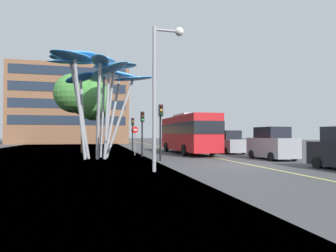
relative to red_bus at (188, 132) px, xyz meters
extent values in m
cube|color=#424244|center=(-0.46, -10.52, -2.07)|extent=(120.00, 240.00, 0.10)
cube|color=gray|center=(-12.44, -10.52, -2.04)|extent=(16.00, 240.00, 0.05)
cube|color=#E0D666|center=(0.56, -10.52, -2.02)|extent=(0.16, 144.00, 0.01)
cube|color=red|center=(0.00, 0.00, -0.12)|extent=(2.57, 10.52, 3.10)
cube|color=black|center=(0.00, 0.00, 0.32)|extent=(2.60, 10.63, 0.99)
cube|color=yellow|center=(-0.04, 5.19, 1.14)|extent=(1.36, 0.11, 0.36)
cube|color=#B2B2B7|center=(0.00, 0.00, 1.56)|extent=(1.89, 3.69, 0.24)
cylinder|color=black|center=(1.21, 3.26, -1.54)|extent=(0.29, 0.96, 0.96)
cylinder|color=black|center=(-1.27, 3.24, -1.54)|extent=(0.29, 0.96, 0.96)
cylinder|color=black|center=(1.27, -2.88, -1.54)|extent=(0.29, 0.96, 0.96)
cylinder|color=black|center=(-1.22, -2.90, -1.54)|extent=(0.29, 0.96, 0.96)
cylinder|color=#9EA0A5|center=(-6.54, -3.51, 1.04)|extent=(2.19, 0.29, 6.18)
ellipsoid|color=#2D7FD1|center=(-5.55, -3.55, 4.09)|extent=(3.12, 1.62, 0.66)
cylinder|color=#9EA0A5|center=(-7.02, -2.80, 1.31)|extent=(1.43, 0.86, 6.69)
ellipsoid|color=#4CA3E5|center=(-6.44, -2.50, 4.64)|extent=(3.46, 2.56, 0.68)
cylinder|color=#9EA0A5|center=(-7.81, -2.16, 1.93)|extent=(0.59, 1.13, 7.91)
ellipsoid|color=#4CA3E5|center=(-7.64, -1.73, 5.87)|extent=(2.63, 3.92, 0.81)
cylinder|color=#9EA0A5|center=(-8.19, -1.94, 1.20)|extent=(0.29, 1.54, 6.49)
ellipsoid|color=#4299E0|center=(-8.15, -1.27, 4.43)|extent=(1.76, 4.27, 0.73)
cylinder|color=#9EA0A5|center=(-9.31, -2.32, 1.12)|extent=(0.78, 0.83, 6.30)
ellipsoid|color=#2D7FD1|center=(-9.55, -2.04, 4.26)|extent=(3.19, 3.37, 0.96)
cylinder|color=#9EA0A5|center=(-9.43, -3.31, 1.83)|extent=(1.41, 0.35, 7.72)
ellipsoid|color=#4299E0|center=(-10.03, -3.24, 5.67)|extent=(3.63, 2.04, 0.91)
cylinder|color=#9EA0A5|center=(-9.47, -4.04, 1.45)|extent=(1.55, 0.93, 6.97)
ellipsoid|color=#4CA3E5|center=(-10.11, -4.37, 4.91)|extent=(3.46, 2.56, 0.78)
cylinder|color=#9EA0A5|center=(-9.43, -4.70, 1.54)|extent=(1.01, 1.09, 7.15)
ellipsoid|color=#4299E0|center=(-9.80, -5.11, 5.10)|extent=(3.78, 3.95, 0.58)
cylinder|color=#9EA0A5|center=(-8.15, -5.05, 1.37)|extent=(0.35, 1.73, 6.83)
ellipsoid|color=#4299E0|center=(-8.08, -5.81, 4.77)|extent=(1.49, 3.01, 0.65)
cylinder|color=#9EA0A5|center=(-7.56, -4.56, 1.20)|extent=(0.53, 0.67, 6.45)
ellipsoid|color=#4CA3E5|center=(-7.44, -4.76, 4.42)|extent=(3.38, 4.15, 0.87)
cylinder|color=#9EA0A5|center=(-7.40, -4.23, 1.37)|extent=(0.96, 0.89, 6.80)
ellipsoid|color=#4299E0|center=(-7.06, -4.53, 4.75)|extent=(3.89, 3.71, 0.48)
cylinder|color=black|center=(-4.05, -6.57, -0.11)|extent=(0.12, 0.12, 3.82)
cube|color=black|center=(-4.05, -6.71, 1.40)|extent=(0.28, 0.24, 0.80)
sphere|color=#390706|center=(-4.05, -6.84, 1.66)|extent=(0.18, 0.18, 0.18)
sphere|color=orange|center=(-4.05, -6.84, 1.40)|extent=(0.18, 0.18, 0.18)
sphere|color=black|center=(-4.05, -6.84, 1.14)|extent=(0.18, 0.18, 0.18)
cylinder|color=black|center=(-4.73, -2.84, -0.22)|extent=(0.12, 0.12, 3.61)
cube|color=black|center=(-4.73, -2.98, 1.19)|extent=(0.28, 0.24, 0.80)
sphere|color=#390706|center=(-4.73, -3.11, 1.45)|extent=(0.18, 0.18, 0.18)
sphere|color=#3A2707|center=(-4.73, -3.11, 1.19)|extent=(0.18, 0.18, 0.18)
sphere|color=green|center=(-4.73, -3.11, 0.93)|extent=(0.18, 0.18, 0.18)
cylinder|color=black|center=(-4.57, 4.88, -0.25)|extent=(0.12, 0.12, 3.54)
cube|color=black|center=(-4.57, 4.74, 1.12)|extent=(0.28, 0.24, 0.80)
sphere|color=#390706|center=(-4.57, 4.61, 1.38)|extent=(0.18, 0.18, 0.18)
sphere|color=orange|center=(-4.57, 4.61, 1.12)|extent=(0.18, 0.18, 0.18)
sphere|color=black|center=(-4.57, 4.61, 0.86)|extent=(0.18, 0.18, 0.18)
cylinder|color=black|center=(3.04, -12.88, -1.72)|extent=(0.20, 0.60, 0.60)
cube|color=gray|center=(3.97, -7.41, -1.16)|extent=(1.79, 4.04, 1.36)
cube|color=black|center=(3.97, -7.41, -0.09)|extent=(1.64, 2.22, 0.79)
cylinder|color=black|center=(4.87, -6.16, -1.72)|extent=(0.20, 0.60, 0.60)
cylinder|color=black|center=(3.08, -6.16, -1.72)|extent=(0.20, 0.60, 0.60)
cylinder|color=black|center=(4.87, -8.67, -1.72)|extent=(0.20, 0.60, 0.60)
cylinder|color=black|center=(3.08, -8.67, -1.72)|extent=(0.20, 0.60, 0.60)
cube|color=gray|center=(3.79, -0.67, -1.26)|extent=(1.72, 4.36, 1.16)
cube|color=black|center=(3.79, -0.67, -0.27)|extent=(1.58, 2.40, 0.82)
cylinder|color=black|center=(4.65, 0.68, -1.72)|extent=(0.20, 0.60, 0.60)
cylinder|color=black|center=(2.93, 0.68, -1.72)|extent=(0.20, 0.60, 0.60)
cylinder|color=black|center=(4.65, -2.02, -1.72)|extent=(0.20, 0.60, 0.60)
cylinder|color=black|center=(2.93, -2.02, -1.72)|extent=(0.20, 0.60, 0.60)
cube|color=#2D5138|center=(3.63, 5.45, -1.14)|extent=(1.81, 4.20, 1.40)
cube|color=black|center=(3.63, 5.45, -0.11)|extent=(1.66, 2.31, 0.67)
cylinder|color=black|center=(4.54, 6.75, -1.72)|extent=(0.20, 0.60, 0.60)
cylinder|color=black|center=(2.73, 6.75, -1.72)|extent=(0.20, 0.60, 0.60)
cylinder|color=black|center=(4.54, 4.15, -1.72)|extent=(0.20, 0.60, 0.60)
cylinder|color=black|center=(2.73, 4.15, -1.72)|extent=(0.20, 0.60, 0.60)
cylinder|color=gray|center=(-5.57, -12.13, 1.52)|extent=(0.18, 0.18, 7.08)
cylinder|color=gray|center=(-4.94, -12.13, 4.91)|extent=(1.27, 0.12, 0.12)
sphere|color=silver|center=(-4.31, -12.13, 4.91)|extent=(0.44, 0.44, 0.44)
cylinder|color=brown|center=(-9.60, 4.14, -0.11)|extent=(0.37, 0.37, 3.81)
sphere|color=#428438|center=(-8.46, 4.41, 3.70)|extent=(3.10, 3.10, 3.10)
sphere|color=#428438|center=(-9.15, 5.17, 3.47)|extent=(3.86, 3.86, 3.86)
sphere|color=#428438|center=(-8.54, 2.99, 2.80)|extent=(3.38, 3.38, 3.38)
sphere|color=#428438|center=(-10.46, 3.76, 3.79)|extent=(3.85, 3.85, 3.85)
cylinder|color=gray|center=(-5.08, -1.02, -0.77)|extent=(0.08, 0.08, 2.49)
cylinder|color=red|center=(-5.08, -1.05, 0.17)|extent=(0.60, 0.03, 0.60)
cube|color=white|center=(-5.08, -1.08, 0.17)|extent=(0.40, 0.04, 0.11)
cube|color=brown|center=(-13.16, 36.02, 5.51)|extent=(21.84, 12.46, 15.05)
cube|color=#1E2838|center=(-13.16, 29.77, 2.35)|extent=(20.53, 0.08, 1.69)
cube|color=#1E2838|center=(-13.16, 29.77, 5.35)|extent=(20.53, 0.08, 1.69)
cube|color=#1E2838|center=(-13.16, 29.77, 8.36)|extent=(20.53, 0.08, 1.69)
cube|color=#1E2838|center=(-13.16, 29.77, 11.37)|extent=(20.53, 0.08, 1.69)
camera|label=1|loc=(-8.29, -25.93, -0.21)|focal=31.09mm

